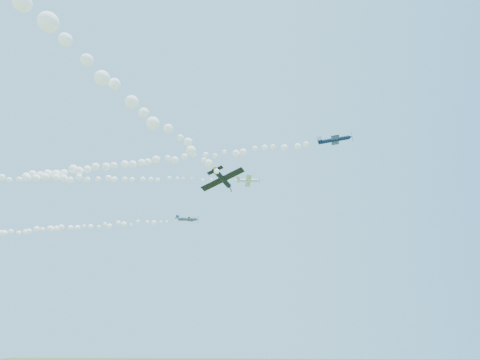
# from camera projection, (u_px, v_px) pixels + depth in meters

# --- Properties ---
(plane_white) EXTENTS (6.40, 6.71, 1.83)m
(plane_white) POSITION_uv_depth(u_px,v_px,m) (248.00, 180.00, 106.41)
(plane_white) COLOR silver
(smoke_trail_white) EXTENTS (65.22, 9.88, 2.75)m
(smoke_trail_white) POSITION_uv_depth(u_px,v_px,m) (116.00, 179.00, 104.62)
(smoke_trail_white) COLOR white
(plane_navy) EXTENTS (8.06, 8.37, 2.48)m
(plane_navy) POSITION_uv_depth(u_px,v_px,m) (335.00, 140.00, 89.82)
(plane_navy) COLOR #0D183C
(smoke_trail_navy) EXTENTS (80.23, 17.66, 3.11)m
(smoke_trail_navy) POSITION_uv_depth(u_px,v_px,m) (158.00, 160.00, 99.92)
(smoke_trail_navy) COLOR white
(plane_grey) EXTENTS (6.72, 7.06, 2.45)m
(plane_grey) POSITION_uv_depth(u_px,v_px,m) (187.00, 219.00, 108.36)
(plane_grey) COLOR #3A4354
(smoke_trail_grey) EXTENTS (68.67, 12.61, 3.06)m
(smoke_trail_grey) POSITION_uv_depth(u_px,v_px,m) (66.00, 228.00, 115.68)
(smoke_trail_grey) COLOR white
(plane_black) EXTENTS (7.31, 7.14, 3.07)m
(plane_black) POSITION_uv_depth(u_px,v_px,m) (222.00, 179.00, 65.60)
(plane_black) COLOR black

